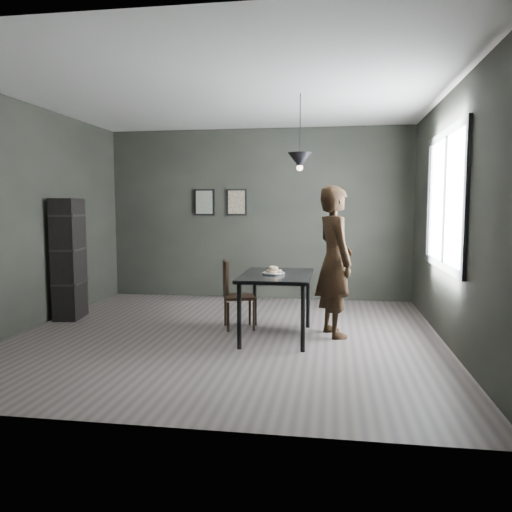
# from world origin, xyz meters

# --- Properties ---
(ground) EXTENTS (5.00, 5.00, 0.00)m
(ground) POSITION_xyz_m (0.00, 0.00, 0.00)
(ground) COLOR #3C3634
(ground) RESTS_ON ground
(back_wall) EXTENTS (5.00, 0.10, 2.80)m
(back_wall) POSITION_xyz_m (0.00, 2.50, 1.40)
(back_wall) COLOR black
(back_wall) RESTS_ON ground
(ceiling) EXTENTS (5.00, 5.00, 0.02)m
(ceiling) POSITION_xyz_m (0.00, 0.00, 2.80)
(ceiling) COLOR silver
(ceiling) RESTS_ON ground
(window_assembly) EXTENTS (0.04, 1.96, 1.56)m
(window_assembly) POSITION_xyz_m (2.47, 0.20, 1.60)
(window_assembly) COLOR white
(window_assembly) RESTS_ON ground
(cafe_table) EXTENTS (0.80, 1.20, 0.75)m
(cafe_table) POSITION_xyz_m (0.60, 0.00, 0.67)
(cafe_table) COLOR black
(cafe_table) RESTS_ON ground
(white_plate) EXTENTS (0.23, 0.23, 0.01)m
(white_plate) POSITION_xyz_m (0.57, -0.03, 0.76)
(white_plate) COLOR white
(white_plate) RESTS_ON cafe_table
(donut_pile) EXTENTS (0.19, 0.19, 0.09)m
(donut_pile) POSITION_xyz_m (0.57, -0.03, 0.79)
(donut_pile) COLOR beige
(donut_pile) RESTS_ON white_plate
(woman) EXTENTS (0.64, 0.76, 1.77)m
(woman) POSITION_xyz_m (1.26, 0.21, 0.89)
(woman) COLOR black
(woman) RESTS_ON ground
(wood_chair) EXTENTS (0.47, 0.47, 0.86)m
(wood_chair) POSITION_xyz_m (0.01, 0.35, 0.49)
(wood_chair) COLOR black
(wood_chair) RESTS_ON ground
(shelf_unit) EXTENTS (0.39, 0.59, 1.64)m
(shelf_unit) POSITION_xyz_m (-2.32, 0.60, 0.82)
(shelf_unit) COLOR black
(shelf_unit) RESTS_ON ground
(pendant_lamp) EXTENTS (0.28, 0.28, 0.86)m
(pendant_lamp) POSITION_xyz_m (0.85, 0.10, 2.05)
(pendant_lamp) COLOR black
(pendant_lamp) RESTS_ON ground
(framed_print_left) EXTENTS (0.34, 0.04, 0.44)m
(framed_print_left) POSITION_xyz_m (-0.90, 2.47, 1.60)
(framed_print_left) COLOR black
(framed_print_left) RESTS_ON ground
(framed_print_right) EXTENTS (0.34, 0.04, 0.44)m
(framed_print_right) POSITION_xyz_m (-0.35, 2.47, 1.60)
(framed_print_right) COLOR black
(framed_print_right) RESTS_ON ground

